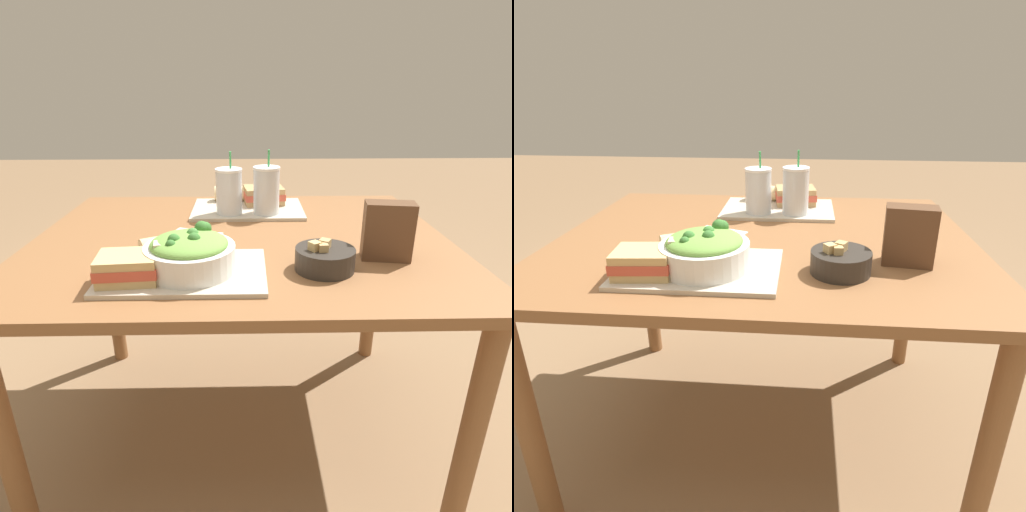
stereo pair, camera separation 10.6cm
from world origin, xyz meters
TOP-DOWN VIEW (x-y plane):
  - ground_plane at (0.00, 0.00)m, footprint 12.00×12.00m
  - dining_table at (0.00, 0.00)m, footprint 1.28×1.02m
  - tray_near at (-0.14, -0.27)m, footprint 0.41×0.28m
  - tray_far at (0.02, 0.29)m, footprint 0.41×0.28m
  - salad_bowl at (-0.12, -0.28)m, footprint 0.23×0.23m
  - soup_bowl at (0.22, -0.26)m, footprint 0.15×0.15m
  - sandwich_near at (-0.26, -0.33)m, footprint 0.15×0.12m
  - baguette_near at (-0.18, -0.17)m, footprint 0.18×0.13m
  - sandwich_far at (0.08, 0.35)m, footprint 0.16×0.14m
  - baguette_far at (-0.02, 0.40)m, footprint 0.17×0.06m
  - drink_cup_dark at (-0.04, 0.22)m, footprint 0.09×0.09m
  - drink_cup_red at (0.09, 0.22)m, footprint 0.09×0.09m
  - chip_bag at (0.40, -0.18)m, footprint 0.14×0.08m
  - napkin_folded at (-0.15, 0.01)m, footprint 0.19×0.16m

SIDE VIEW (x-z plane):
  - ground_plane at x=0.00m, z-range 0.00..0.00m
  - dining_table at x=0.00m, z-range 0.28..1.04m
  - napkin_folded at x=-0.15m, z-range 0.76..0.76m
  - tray_near at x=-0.14m, z-range 0.76..0.77m
  - tray_far at x=0.02m, z-range 0.76..0.77m
  - soup_bowl at x=0.22m, z-range 0.75..0.83m
  - baguette_near at x=-0.18m, z-range 0.77..0.83m
  - baguette_far at x=-0.02m, z-range 0.77..0.83m
  - sandwich_far at x=0.08m, z-range 0.77..0.83m
  - sandwich_near at x=-0.26m, z-range 0.77..0.83m
  - salad_bowl at x=-0.12m, z-range 0.76..0.87m
  - chip_bag at x=0.40m, z-range 0.76..0.91m
  - drink_cup_dark at x=-0.04m, z-range 0.73..0.95m
  - drink_cup_red at x=0.09m, z-range 0.73..0.96m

